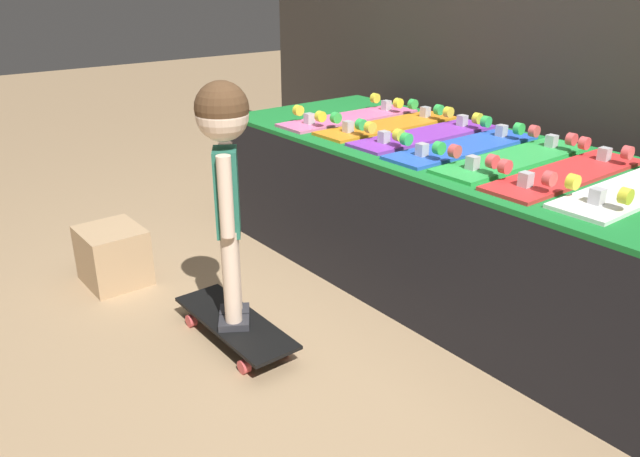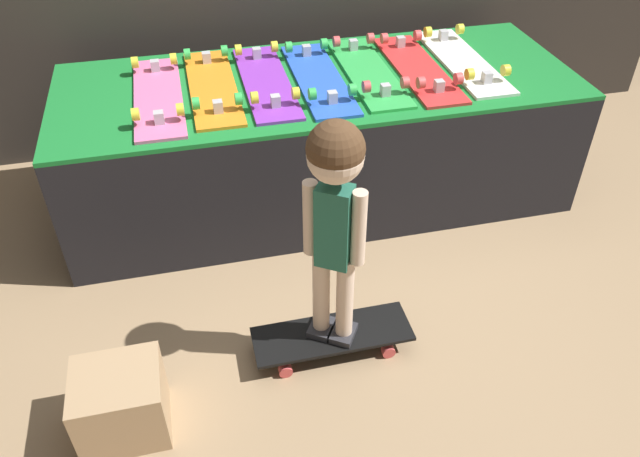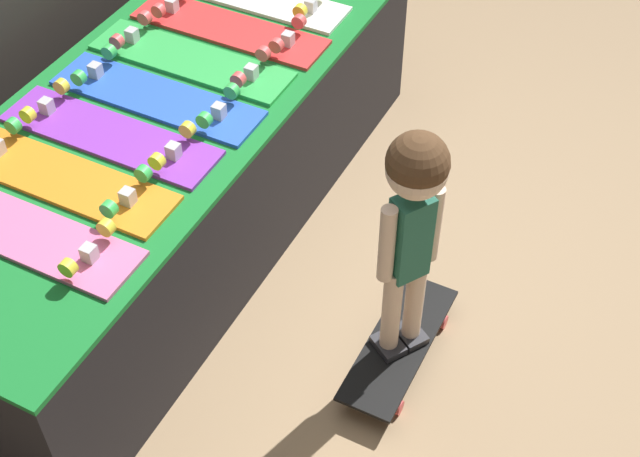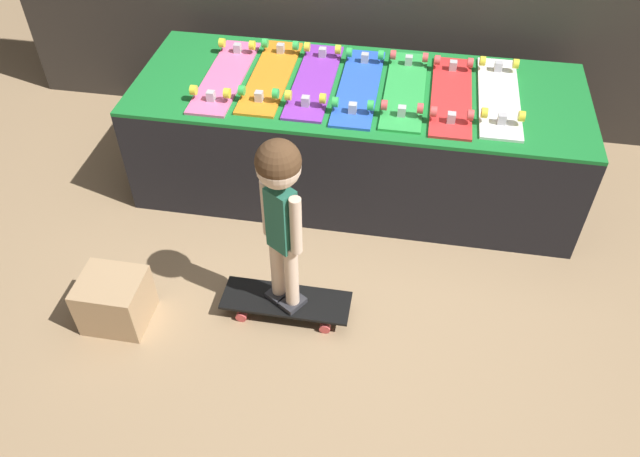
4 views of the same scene
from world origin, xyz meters
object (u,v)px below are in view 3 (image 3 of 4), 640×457
object	(u,v)px
child	(413,209)
skateboard_orange_on_rack	(62,177)
skateboard_purple_on_rack	(109,133)
skateboard_blue_on_rack	(156,96)
skateboard_on_floor	(399,345)
skateboard_green_on_rack	(191,59)
skateboard_red_on_rack	(229,27)
skateboard_pink_on_rack	(21,230)

from	to	relation	value
child	skateboard_orange_on_rack	bearing A→B (deg)	137.81
skateboard_purple_on_rack	skateboard_blue_on_rack	bearing A→B (deg)	-5.34
skateboard_on_floor	child	xyz separation A→B (m)	(0.00, 0.00, 0.66)
skateboard_orange_on_rack	skateboard_on_floor	distance (m)	1.27
skateboard_green_on_rack	child	bearing A→B (deg)	-112.37
skateboard_blue_on_rack	skateboard_red_on_rack	bearing A→B (deg)	-0.40
skateboard_orange_on_rack	skateboard_red_on_rack	size ratio (longest dim) A/B	1.00
skateboard_green_on_rack	skateboard_red_on_rack	size ratio (longest dim) A/B	1.00
skateboard_purple_on_rack	child	xyz separation A→B (m)	(0.05, -1.08, 0.08)
skateboard_orange_on_rack	skateboard_blue_on_rack	size ratio (longest dim) A/B	1.00
skateboard_pink_on_rack	skateboard_red_on_rack	xyz separation A→B (m)	(1.23, 0.01, 0.00)
skateboard_orange_on_rack	skateboard_blue_on_rack	bearing A→B (deg)	-3.31
skateboard_pink_on_rack	skateboard_blue_on_rack	bearing A→B (deg)	0.86
skateboard_purple_on_rack	skateboard_on_floor	size ratio (longest dim) A/B	1.28
skateboard_pink_on_rack	skateboard_blue_on_rack	world-z (taller)	same
skateboard_orange_on_rack	skateboard_blue_on_rack	distance (m)	0.49
skateboard_blue_on_rack	skateboard_green_on_rack	world-z (taller)	same
skateboard_purple_on_rack	skateboard_red_on_rack	size ratio (longest dim) A/B	1.00
skateboard_green_on_rack	child	size ratio (longest dim) A/B	0.85
skateboard_orange_on_rack	skateboard_green_on_rack	distance (m)	0.74
skateboard_orange_on_rack	skateboard_pink_on_rack	bearing A→B (deg)	-170.87
skateboard_blue_on_rack	skateboard_on_floor	bearing A→B (deg)	-100.47
skateboard_on_floor	child	size ratio (longest dim) A/B	0.67
child	skateboard_purple_on_rack	bearing A→B (deg)	125.23
skateboard_orange_on_rack	skateboard_on_floor	size ratio (longest dim) A/B	1.28
skateboard_blue_on_rack	skateboard_on_floor	world-z (taller)	skateboard_blue_on_rack
skateboard_pink_on_rack	child	xyz separation A→B (m)	(0.54, -1.05, 0.08)
skateboard_orange_on_rack	child	size ratio (longest dim) A/B	0.85
skateboard_purple_on_rack	skateboard_pink_on_rack	bearing A→B (deg)	-176.04
skateboard_blue_on_rack	skateboard_red_on_rack	size ratio (longest dim) A/B	1.00
skateboard_green_on_rack	child	distance (m)	1.16
skateboard_green_on_rack	skateboard_orange_on_rack	bearing A→B (deg)	178.88
skateboard_pink_on_rack	skateboard_green_on_rack	xyz separation A→B (m)	(0.98, 0.03, 0.00)
skateboard_blue_on_rack	skateboard_on_floor	size ratio (longest dim) A/B	1.28
skateboard_green_on_rack	skateboard_on_floor	size ratio (longest dim) A/B	1.28
skateboard_on_floor	skateboard_purple_on_rack	bearing A→B (deg)	92.66
skateboard_blue_on_rack	skateboard_red_on_rack	xyz separation A→B (m)	(0.49, -0.00, 0.00)
skateboard_on_floor	child	distance (m)	0.66
skateboard_purple_on_rack	skateboard_on_floor	distance (m)	1.23
skateboard_purple_on_rack	skateboard_on_floor	xyz separation A→B (m)	(0.05, -1.08, -0.59)
skateboard_pink_on_rack	child	distance (m)	1.18
skateboard_purple_on_rack	skateboard_orange_on_rack	bearing A→B (deg)	178.73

